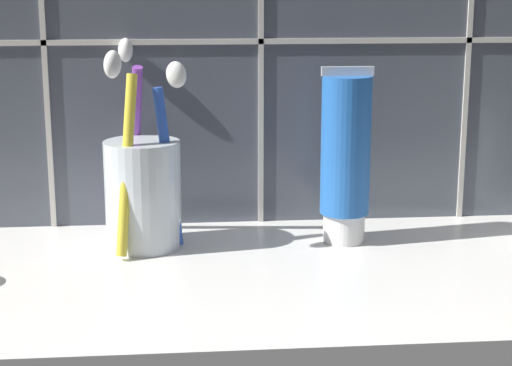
% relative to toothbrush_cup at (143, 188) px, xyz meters
% --- Properties ---
extents(sink_counter, '(0.78, 0.30, 0.02)m').
position_rel_toothbrush_cup_xyz_m(sink_counter, '(0.09, -0.07, -0.06)').
color(sink_counter, silver).
rests_on(sink_counter, ground).
extents(toothbrush_cup, '(0.07, 0.13, 0.18)m').
position_rel_toothbrush_cup_xyz_m(toothbrush_cup, '(0.00, 0.00, 0.00)').
color(toothbrush_cup, silver).
rests_on(toothbrush_cup, sink_counter).
extents(toothpaste_tube, '(0.05, 0.04, 0.15)m').
position_rel_toothbrush_cup_xyz_m(toothpaste_tube, '(0.18, -0.00, 0.02)').
color(toothpaste_tube, white).
rests_on(toothpaste_tube, sink_counter).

